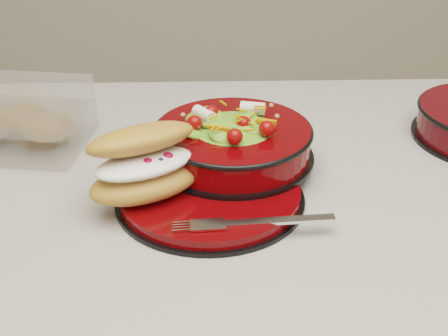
{
  "coord_description": "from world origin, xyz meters",
  "views": [
    {
      "loc": [
        -0.07,
        -0.81,
        1.36
      ],
      "look_at": [
        -0.05,
        -0.06,
        0.94
      ],
      "focal_mm": 50.0,
      "sensor_mm": 36.0,
      "label": 1
    }
  ],
  "objects_px": {
    "fork": "(258,222)",
    "croissant": "(145,163)",
    "pastry_box": "(14,119)",
    "dinner_plate": "(211,194)",
    "salad_bowl": "(233,136)"
  },
  "relations": [
    {
      "from": "fork",
      "to": "croissant",
      "type": "bearing_deg",
      "value": 57.5
    },
    {
      "from": "dinner_plate",
      "to": "salad_bowl",
      "type": "xyz_separation_m",
      "value": [
        0.03,
        0.09,
        0.05
      ]
    },
    {
      "from": "dinner_plate",
      "to": "croissant",
      "type": "bearing_deg",
      "value": -173.76
    },
    {
      "from": "salad_bowl",
      "to": "pastry_box",
      "type": "xyz_separation_m",
      "value": [
        -0.35,
        0.1,
        -0.01
      ]
    },
    {
      "from": "dinner_plate",
      "to": "fork",
      "type": "xyz_separation_m",
      "value": [
        0.06,
        -0.09,
        0.01
      ]
    },
    {
      "from": "salad_bowl",
      "to": "fork",
      "type": "xyz_separation_m",
      "value": [
        0.02,
        -0.17,
        -0.03
      ]
    },
    {
      "from": "fork",
      "to": "pastry_box",
      "type": "distance_m",
      "value": 0.46
    },
    {
      "from": "dinner_plate",
      "to": "fork",
      "type": "distance_m",
      "value": 0.1
    },
    {
      "from": "dinner_plate",
      "to": "pastry_box",
      "type": "relative_size",
      "value": 1.07
    },
    {
      "from": "croissant",
      "to": "pastry_box",
      "type": "xyz_separation_m",
      "value": [
        -0.23,
        0.19,
        -0.02
      ]
    },
    {
      "from": "dinner_plate",
      "to": "salad_bowl",
      "type": "distance_m",
      "value": 0.1
    },
    {
      "from": "croissant",
      "to": "pastry_box",
      "type": "relative_size",
      "value": 0.72
    },
    {
      "from": "croissant",
      "to": "pastry_box",
      "type": "distance_m",
      "value": 0.3
    },
    {
      "from": "croissant",
      "to": "fork",
      "type": "relative_size",
      "value": 0.96
    },
    {
      "from": "salad_bowl",
      "to": "pastry_box",
      "type": "height_order",
      "value": "salad_bowl"
    }
  ]
}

